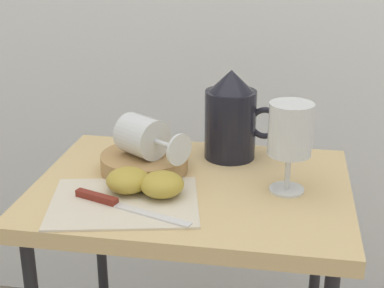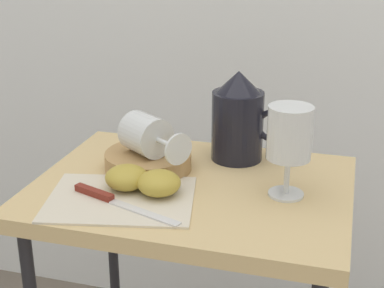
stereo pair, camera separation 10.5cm
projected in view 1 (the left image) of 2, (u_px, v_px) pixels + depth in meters
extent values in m
cube|color=tan|center=(192.00, 191.00, 1.08)|extent=(0.59, 0.44, 0.03)
cylinder|color=black|center=(103.00, 281.00, 1.42)|extent=(0.02, 0.02, 0.67)
cube|color=beige|center=(124.00, 202.00, 1.00)|extent=(0.29, 0.24, 0.00)
cylinder|color=#AD8451|center=(144.00, 163.00, 1.13)|extent=(0.17, 0.17, 0.03)
cylinder|color=black|center=(230.00, 125.00, 1.18)|extent=(0.11, 0.11, 0.14)
cylinder|color=orange|center=(230.00, 137.00, 1.19)|extent=(0.10, 0.10, 0.08)
cone|color=black|center=(231.00, 80.00, 1.15)|extent=(0.09, 0.09, 0.04)
torus|color=black|center=(265.00, 123.00, 1.16)|extent=(0.07, 0.01, 0.07)
cylinder|color=silver|center=(287.00, 191.00, 1.04)|extent=(0.06, 0.06, 0.00)
cylinder|color=silver|center=(288.00, 172.00, 1.03)|extent=(0.01, 0.01, 0.07)
cylinder|color=silver|center=(290.00, 130.00, 1.00)|extent=(0.08, 0.08, 0.09)
cylinder|color=orange|center=(290.00, 141.00, 1.01)|extent=(0.07, 0.07, 0.05)
cylinder|color=silver|center=(142.00, 136.00, 1.10)|extent=(0.11, 0.11, 0.08)
cylinder|color=silver|center=(167.00, 145.00, 1.06)|extent=(0.06, 0.04, 0.01)
cylinder|color=silver|center=(179.00, 150.00, 1.04)|extent=(0.04, 0.05, 0.06)
ellipsoid|color=#B29938|center=(128.00, 180.00, 1.03)|extent=(0.08, 0.08, 0.04)
ellipsoid|color=#B29938|center=(162.00, 184.00, 1.02)|extent=(0.08, 0.08, 0.04)
cube|color=silver|center=(152.00, 215.00, 0.95)|extent=(0.14, 0.06, 0.00)
cube|color=maroon|center=(97.00, 197.00, 1.00)|extent=(0.08, 0.04, 0.01)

